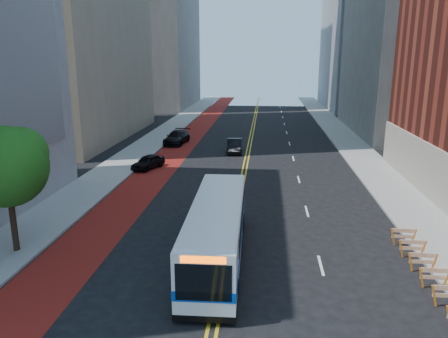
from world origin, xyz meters
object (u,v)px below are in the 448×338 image
Objects in this scene: street_tree at (7,164)px; car_a at (148,162)px; car_b at (234,146)px; car_c at (177,137)px; transit_bus at (217,230)px.

street_tree reaches higher than car_a.
car_a is at bearing 83.15° from street_tree.
street_tree is 28.47m from car_b.
car_a is 12.22m from car_c.
car_b reaches higher than car_a.
car_b is 0.83× the size of car_c.
transit_bus is at bearing -43.51° from car_a.
transit_bus is (10.76, 0.10, -3.27)m from street_tree.
car_c reaches higher than car_b.
transit_bus is at bearing -91.56° from car_b.
car_a is at bearing -85.39° from car_c.
car_c is (2.47, 30.61, -4.13)m from street_tree.
car_a is at bearing -136.92° from car_b.
street_tree reaches higher than transit_bus.
transit_bus reaches higher than car_a.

